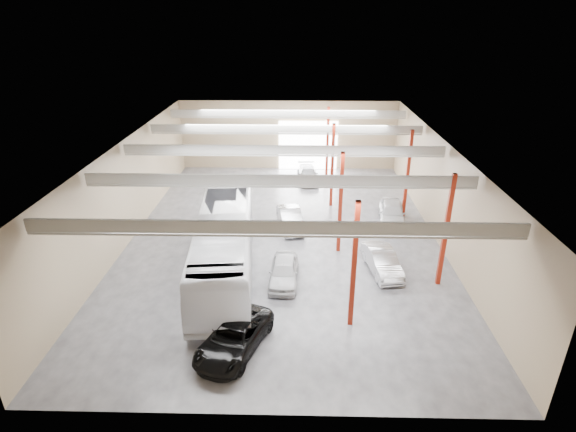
{
  "coord_description": "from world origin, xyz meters",
  "views": [
    {
      "loc": [
        0.98,
        -29.27,
        14.91
      ],
      "look_at": [
        0.33,
        -1.19,
        2.2
      ],
      "focal_mm": 28.0,
      "sensor_mm": 36.0,
      "label": 1
    }
  ],
  "objects_px": {
    "coach_bus": "(224,244)",
    "car_row_c": "(308,174)",
    "black_sedan": "(234,337)",
    "car_row_b": "(290,219)",
    "car_right_near": "(382,261)",
    "car_right_far": "(392,213)",
    "car_row_a": "(284,271)"
  },
  "relations": [
    {
      "from": "coach_bus",
      "to": "black_sedan",
      "type": "relative_size",
      "value": 2.76
    },
    {
      "from": "coach_bus",
      "to": "car_row_c",
      "type": "height_order",
      "value": "coach_bus"
    },
    {
      "from": "car_row_c",
      "to": "car_right_far",
      "type": "distance_m",
      "value": 11.24
    },
    {
      "from": "car_row_c",
      "to": "car_right_near",
      "type": "relative_size",
      "value": 1.05
    },
    {
      "from": "black_sedan",
      "to": "car_row_b",
      "type": "distance_m",
      "value": 13.83
    },
    {
      "from": "car_row_a",
      "to": "car_row_c",
      "type": "bearing_deg",
      "value": 86.49
    },
    {
      "from": "car_right_near",
      "to": "car_row_a",
      "type": "bearing_deg",
      "value": -176.91
    },
    {
      "from": "car_row_b",
      "to": "car_row_a",
      "type": "bearing_deg",
      "value": -103.37
    },
    {
      "from": "car_row_a",
      "to": "car_right_near",
      "type": "distance_m",
      "value": 6.27
    },
    {
      "from": "black_sedan",
      "to": "car_row_b",
      "type": "xyz_separation_m",
      "value": [
        2.45,
        13.61,
        0.03
      ]
    },
    {
      "from": "car_right_near",
      "to": "car_right_far",
      "type": "height_order",
      "value": "car_right_far"
    },
    {
      "from": "car_row_a",
      "to": "car_right_near",
      "type": "height_order",
      "value": "car_right_near"
    },
    {
      "from": "car_row_b",
      "to": "car_right_far",
      "type": "height_order",
      "value": "car_right_far"
    },
    {
      "from": "car_row_a",
      "to": "car_row_b",
      "type": "relative_size",
      "value": 0.95
    },
    {
      "from": "car_row_a",
      "to": "car_row_c",
      "type": "relative_size",
      "value": 0.92
    },
    {
      "from": "car_row_a",
      "to": "car_row_c",
      "type": "height_order",
      "value": "car_row_a"
    },
    {
      "from": "car_row_c",
      "to": "car_right_far",
      "type": "height_order",
      "value": "car_right_far"
    },
    {
      "from": "car_right_near",
      "to": "car_right_far",
      "type": "bearing_deg",
      "value": 65.86
    },
    {
      "from": "car_right_near",
      "to": "car_right_far",
      "type": "xyz_separation_m",
      "value": [
        1.98,
        7.38,
        0.08
      ]
    },
    {
      "from": "coach_bus",
      "to": "car_row_c",
      "type": "distance_m",
      "value": 17.88
    },
    {
      "from": "car_row_c",
      "to": "car_right_far",
      "type": "relative_size",
      "value": 0.98
    },
    {
      "from": "coach_bus",
      "to": "car_row_a",
      "type": "distance_m",
      "value": 4.03
    },
    {
      "from": "black_sedan",
      "to": "car_row_c",
      "type": "distance_m",
      "value": 24.43
    },
    {
      "from": "car_row_c",
      "to": "car_right_near",
      "type": "distance_m",
      "value": 17.23
    },
    {
      "from": "coach_bus",
      "to": "car_row_c",
      "type": "xyz_separation_m",
      "value": [
        5.46,
        16.97,
        -1.28
      ]
    },
    {
      "from": "car_row_a",
      "to": "car_right_far",
      "type": "bearing_deg",
      "value": 49.17
    },
    {
      "from": "black_sedan",
      "to": "car_right_far",
      "type": "relative_size",
      "value": 1.07
    },
    {
      "from": "car_row_b",
      "to": "car_row_c",
      "type": "relative_size",
      "value": 0.96
    },
    {
      "from": "black_sedan",
      "to": "coach_bus",
      "type": "bearing_deg",
      "value": 121.65
    },
    {
      "from": "black_sedan",
      "to": "car_right_far",
      "type": "xyz_separation_m",
      "value": [
        10.3,
        14.82,
        0.1
      ]
    },
    {
      "from": "car_row_a",
      "to": "coach_bus",
      "type": "bearing_deg",
      "value": 166.57
    },
    {
      "from": "car_row_b",
      "to": "car_right_near",
      "type": "height_order",
      "value": "car_row_b"
    }
  ]
}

